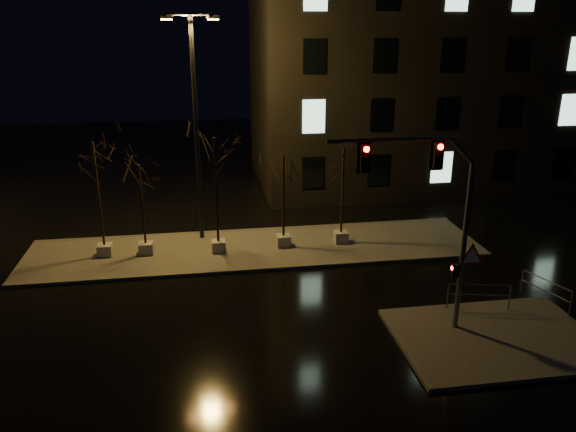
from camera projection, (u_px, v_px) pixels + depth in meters
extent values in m
plane|color=black|center=(272.00, 308.00, 21.98)|extent=(90.00, 90.00, 0.00)
cube|color=#4F4C47|center=(256.00, 249.00, 27.55)|extent=(22.00, 5.00, 0.15)
cube|color=#4F4C47|center=(495.00, 338.00, 19.79)|extent=(7.00, 5.00, 0.15)
cube|color=black|center=(440.00, 69.00, 38.35)|extent=(25.00, 12.00, 15.00)
cube|color=#A4A399|center=(105.00, 250.00, 26.48)|extent=(0.65, 0.65, 0.55)
cylinder|color=black|center=(99.00, 195.00, 25.58)|extent=(0.11, 0.11, 4.90)
cube|color=#A4A399|center=(146.00, 248.00, 26.68)|extent=(0.65, 0.65, 0.55)
cylinder|color=black|center=(142.00, 205.00, 25.96)|extent=(0.11, 0.11, 3.82)
cube|color=#A4A399|center=(219.00, 246.00, 26.95)|extent=(0.65, 0.65, 0.55)
cylinder|color=black|center=(216.00, 191.00, 26.03)|extent=(0.11, 0.11, 5.00)
cube|color=#A4A399|center=(284.00, 241.00, 27.61)|extent=(0.65, 0.65, 0.55)
cylinder|color=black|center=(283.00, 196.00, 26.86)|extent=(0.11, 0.11, 4.03)
cube|color=#A4A399|center=(341.00, 237.00, 28.09)|extent=(0.65, 0.65, 0.55)
cylinder|color=black|center=(342.00, 191.00, 27.29)|extent=(0.11, 0.11, 4.28)
cylinder|color=#56595D|center=(463.00, 249.00, 19.41)|extent=(0.18, 0.18, 6.10)
cylinder|color=#56595D|center=(390.00, 140.00, 17.74)|extent=(4.07, 0.20, 0.14)
cube|color=black|center=(438.00, 155.00, 18.14)|extent=(0.31, 0.23, 0.92)
cube|color=black|center=(365.00, 158.00, 17.82)|extent=(0.31, 0.23, 0.92)
cube|color=black|center=(455.00, 271.00, 19.65)|extent=(0.23, 0.19, 0.46)
cone|color=red|center=(471.00, 257.00, 19.50)|extent=(1.06, 0.05, 1.06)
sphere|color=#FF0C07|center=(475.00, 145.00, 18.20)|extent=(0.18, 0.18, 0.18)
cylinder|color=black|center=(196.00, 133.00, 27.00)|extent=(0.22, 0.22, 10.77)
cylinder|color=black|center=(190.00, 15.00, 25.23)|extent=(2.31, 0.75, 0.11)
cube|color=orange|center=(166.00, 18.00, 24.85)|extent=(0.60, 0.44, 0.22)
cube|color=orange|center=(213.00, 18.00, 25.70)|extent=(0.60, 0.44, 0.22)
cylinder|color=#56595D|center=(447.00, 296.00, 21.59)|extent=(0.05, 0.05, 0.96)
cylinder|color=#56595D|center=(510.00, 298.00, 21.45)|extent=(0.05, 0.05, 0.96)
cylinder|color=#56595D|center=(480.00, 285.00, 21.34)|extent=(2.30, 0.55, 0.04)
cylinder|color=#56595D|center=(479.00, 295.00, 21.48)|extent=(2.30, 0.55, 0.04)
cylinder|color=#56595D|center=(570.00, 305.00, 20.87)|extent=(0.06, 0.06, 1.00)
cylinder|color=#56595D|center=(522.00, 282.00, 22.71)|extent=(0.06, 0.06, 1.00)
cylinder|color=#56595D|center=(547.00, 280.00, 21.61)|extent=(0.78, 2.10, 0.04)
cylinder|color=#56595D|center=(545.00, 291.00, 21.75)|extent=(0.78, 2.10, 0.04)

